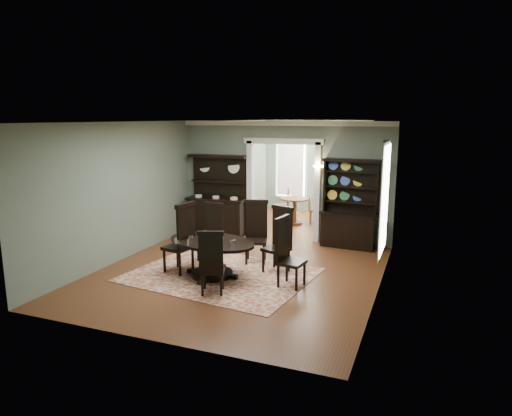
{
  "coord_description": "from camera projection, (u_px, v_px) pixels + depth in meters",
  "views": [
    {
      "loc": [
        3.51,
        -8.01,
        3.1
      ],
      "look_at": [
        0.18,
        0.6,
        1.25
      ],
      "focal_mm": 32.0,
      "sensor_mm": 36.0,
      "label": 1
    }
  ],
  "objects": [
    {
      "name": "chair_far_left",
      "position": [
        212.0,
        230.0,
        9.97
      ],
      "size": [
        0.54,
        0.52,
        1.27
      ],
      "rotation": [
        0.0,
        0.0,
        2.95
      ],
      "color": "black",
      "rests_on": "rug"
    },
    {
      "name": "chair_end_right",
      "position": [
        286.0,
        250.0,
        8.4
      ],
      "size": [
        0.52,
        0.54,
        1.31
      ],
      "rotation": [
        0.0,
        0.0,
        -1.71
      ],
      "color": "black",
      "rests_on": "rug"
    },
    {
      "name": "sideboard",
      "position": [
        217.0,
        207.0,
        12.17
      ],
      "size": [
        1.63,
        0.62,
        2.12
      ],
      "rotation": [
        0.0,
        0.0,
        0.03
      ],
      "color": "black",
      "rests_on": "floor"
    },
    {
      "name": "wall_sconce",
      "position": [
        319.0,
        168.0,
        11.07
      ],
      "size": [
        0.27,
        0.21,
        0.21
      ],
      "color": "gold",
      "rests_on": "back_wall_right"
    },
    {
      "name": "chair_far_right",
      "position": [
        280.0,
        237.0,
        9.23
      ],
      "size": [
        0.62,
        0.6,
        1.34
      ],
      "rotation": [
        0.0,
        0.0,
        2.83
      ],
      "color": "black",
      "rests_on": "rug"
    },
    {
      "name": "doorway_trim",
      "position": [
        284.0,
        176.0,
        11.6
      ],
      "size": [
        2.08,
        0.25,
        2.57
      ],
      "color": "silver",
      "rests_on": "floor"
    },
    {
      "name": "parlor_chair_right",
      "position": [
        313.0,
        208.0,
        13.41
      ],
      "size": [
        0.37,
        0.35,
        0.84
      ],
      "rotation": [
        0.0,
        0.0,
        -1.47
      ],
      "color": "brown",
      "rests_on": "parlor_floor"
    },
    {
      "name": "chair_near",
      "position": [
        212.0,
        261.0,
        7.94
      ],
      "size": [
        0.56,
        0.55,
        1.19
      ],
      "rotation": [
        0.0,
        0.0,
        0.37
      ],
      "color": "black",
      "rests_on": "rug"
    },
    {
      "name": "dining_table",
      "position": [
        212.0,
        251.0,
        8.92
      ],
      "size": [
        2.08,
        2.07,
        0.74
      ],
      "rotation": [
        0.0,
        0.0,
        -0.22
      ],
      "color": "black",
      "rests_on": "rug"
    },
    {
      "name": "rug",
      "position": [
        221.0,
        275.0,
        9.1
      ],
      "size": [
        3.74,
        3.07,
        0.01
      ],
      "primitive_type": "cube",
      "rotation": [
        0.0,
        0.0,
        -0.12
      ],
      "color": "maroon",
      "rests_on": "floor"
    },
    {
      "name": "welsh_dresser",
      "position": [
        349.0,
        216.0,
        10.93
      ],
      "size": [
        1.4,
        0.6,
        2.13
      ],
      "rotation": [
        0.0,
        0.0,
        -0.08
      ],
      "color": "black",
      "rests_on": "floor"
    },
    {
      "name": "parlor_table",
      "position": [
        295.0,
        207.0,
        13.34
      ],
      "size": [
        0.84,
        0.84,
        0.77
      ],
      "color": "brown",
      "rests_on": "parlor_floor"
    },
    {
      "name": "chair_far_mid",
      "position": [
        256.0,
        229.0,
        9.85
      ],
      "size": [
        0.61,
        0.6,
        1.35
      ],
      "rotation": [
        0.0,
        0.0,
        3.44
      ],
      "color": "black",
      "rests_on": "rug"
    },
    {
      "name": "room",
      "position": [
        237.0,
        196.0,
        8.9
      ],
      "size": [
        5.51,
        6.01,
        3.01
      ],
      "color": "#5C3318",
      "rests_on": "ground"
    },
    {
      "name": "chair_end_left",
      "position": [
        183.0,
        236.0,
        9.08
      ],
      "size": [
        0.59,
        0.62,
        1.45
      ],
      "rotation": [
        0.0,
        0.0,
        1.39
      ],
      "color": "black",
      "rests_on": "rug"
    },
    {
      "name": "parlor_chair_left",
      "position": [
        284.0,
        203.0,
        13.8
      ],
      "size": [
        0.45,
        0.44,
        0.99
      ],
      "rotation": [
        0.0,
        0.0,
        1.81
      ],
      "color": "brown",
      "rests_on": "parlor_floor"
    },
    {
      "name": "parlor",
      "position": [
        309.0,
        170.0,
        13.93
      ],
      "size": [
        3.51,
        3.5,
        3.01
      ],
      "color": "#5C3318",
      "rests_on": "ground"
    },
    {
      "name": "centerpiece",
      "position": [
        210.0,
        238.0,
        8.84
      ],
      "size": [
        1.3,
        0.83,
        0.21
      ],
      "color": "silver",
      "rests_on": "dining_table"
    },
    {
      "name": "right_window",
      "position": [
        384.0,
        196.0,
        8.75
      ],
      "size": [
        0.15,
        1.47,
        2.12
      ],
      "color": "white",
      "rests_on": "wall_right"
    }
  ]
}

